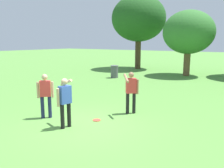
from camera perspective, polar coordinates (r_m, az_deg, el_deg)
name	(u,v)px	position (r m, az deg, el deg)	size (l,w,h in m)	color
ground_plane	(84,125)	(8.19, -6.82, -9.80)	(120.00, 120.00, 0.00)	#568E3D
person_thrower	(45,93)	(8.94, -15.80, -2.11)	(0.46, 0.45, 1.64)	#1E234C
person_catcher	(131,89)	(9.15, 4.63, -1.34)	(0.47, 0.84, 1.64)	black
person_bystander	(65,99)	(7.78, -11.33, -3.60)	(0.66, 0.70, 1.64)	black
frisbee	(97,120)	(8.58, -3.73, -8.71)	(0.28, 0.28, 0.03)	#E04733
trash_can_beside_table	(114,72)	(18.25, 0.57, 3.02)	(0.59, 0.59, 0.96)	#515156
tree_tall_left	(139,19)	(24.41, 6.45, 15.43)	(5.37, 5.37, 7.31)	#4C3823
tree_broad_center	(189,32)	(20.24, 18.03, 11.77)	(4.08, 4.08, 5.25)	brown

